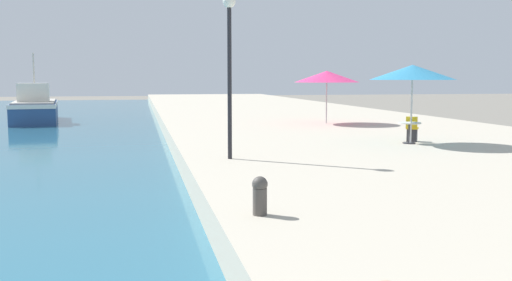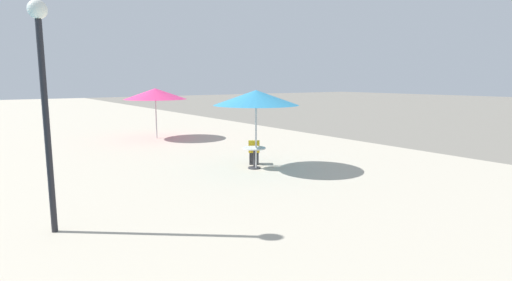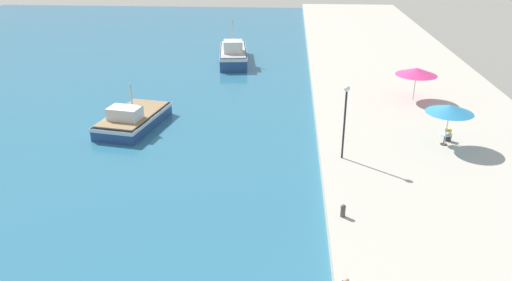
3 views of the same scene
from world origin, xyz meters
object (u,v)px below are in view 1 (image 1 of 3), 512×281
Objects in this scene: cafe_umbrella_white at (327,77)px; cafe_chair_left at (412,133)px; cafe_table at (409,128)px; fishing_boat_mid at (35,109)px; lamppost at (229,49)px; cafe_umbrella_pink at (413,72)px; mooring_bollard at (260,194)px.

cafe_chair_left is at bearing -87.30° from cafe_umbrella_white.
cafe_umbrella_white is 4.08× the size of cafe_table.
fishing_boat_mid is 11.23× the size of cafe_table.
lamppost is (9.44, -25.17, 2.88)m from fishing_boat_mid.
lamppost is (-6.73, -11.51, 0.74)m from cafe_umbrella_white.
cafe_umbrella_pink is 0.64× the size of lamppost.
cafe_table is 0.75m from cafe_chair_left.
cafe_umbrella_white is 4.99× the size of mooring_bollard.
fishing_boat_mid is 27.03m from lamppost.
cafe_chair_left is (16.57, -22.11, 0.11)m from fishing_boat_mid.
mooring_bollard is (-7.27, -9.16, -0.18)m from cafe_table.
mooring_bollard is at bearing -111.80° from cafe_umbrella_white.
lamppost is (0.55, 6.69, 2.74)m from mooring_bollard.
mooring_bollard is at bearing -94.71° from lamppost.
cafe_table is 0.18× the size of lamppost.
cafe_umbrella_white is 8.70m from cafe_chair_left.
lamppost reaches higher than cafe_table.
cafe_umbrella_pink reaches higher than mooring_bollard.
cafe_chair_left reaches higher than mooring_bollard.
cafe_umbrella_pink is 11.81m from mooring_bollard.
mooring_bollard is at bearing -81.19° from fishing_boat_mid.
fishing_boat_mid reaches higher than mooring_bollard.
cafe_umbrella_pink is at bearing 19.39° from lamppost.
mooring_bollard is (-7.28, -9.06, -2.12)m from cafe_umbrella_pink.
lamppost is at bearing -159.87° from cafe_table.
cafe_chair_left is 12.41m from mooring_bollard.
cafe_umbrella_pink is at bearing -90.01° from cafe_umbrella_white.
mooring_bollard is at bearing -93.84° from cafe_chair_left.
cafe_table is 7.60m from lamppost.
cafe_umbrella_white is at bearing 89.94° from cafe_table.
cafe_table is 1.22× the size of mooring_bollard.
cafe_umbrella_pink reaches higher than cafe_table.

